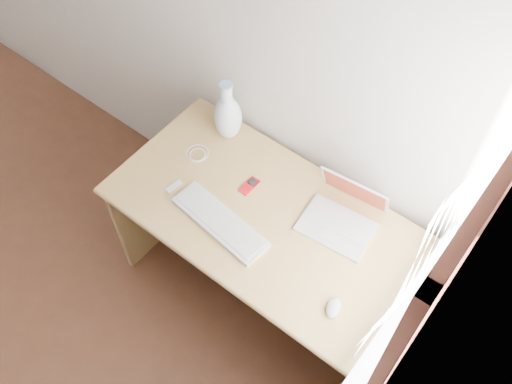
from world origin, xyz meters
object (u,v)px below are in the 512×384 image
Objects in this scene: external_keyboard at (220,222)px; vase at (228,116)px; laptop at (343,216)px; desk at (280,230)px.

vase reaches higher than external_keyboard.
laptop is 0.50m from external_keyboard.
desk is 2.97× the size of external_keyboard.
vase is (-0.66, 0.08, 0.08)m from laptop.
external_keyboard is (-0.14, -0.23, 0.22)m from desk.
laptop is (0.24, 0.08, 0.25)m from desk.
desk is at bearing -166.73° from laptop.
external_keyboard is at bearing -54.85° from vase.
desk is at bearing 63.73° from external_keyboard.
laptop is 0.98× the size of vase.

